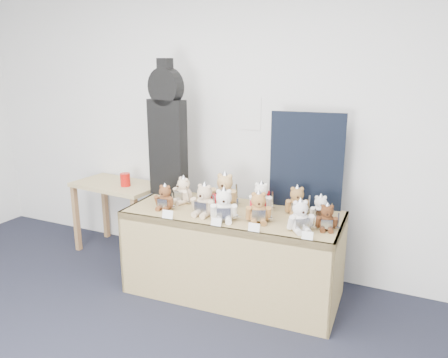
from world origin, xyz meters
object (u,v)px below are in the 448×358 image
at_px(side_table, 118,195).
at_px(display_table, 230,233).
at_px(teddy_front_far_right, 300,217).
at_px(teddy_front_centre, 224,206).
at_px(teddy_back_left, 183,191).
at_px(teddy_back_right, 297,202).
at_px(guitar_case, 167,131).
at_px(teddy_front_end, 327,218).
at_px(red_cup, 125,180).
at_px(teddy_front_right, 258,208).
at_px(teddy_front_left, 204,201).
at_px(teddy_front_far_left, 165,198).
at_px(teddy_back_centre_left, 225,191).
at_px(teddy_back_centre_right, 261,198).
at_px(teddy_back_end, 320,209).

bearing_deg(side_table, display_table, -9.05).
bearing_deg(teddy_front_far_right, display_table, 135.02).
relative_size(teddy_front_centre, teddy_front_far_right, 1.09).
height_order(teddy_back_left, teddy_back_right, same).
relative_size(guitar_case, teddy_front_far_right, 4.61).
height_order(display_table, teddy_front_end, teddy_front_end).
distance_m(red_cup, teddy_front_right, 1.61).
bearing_deg(teddy_front_left, teddy_front_right, 6.09).
bearing_deg(teddy_front_end, teddy_front_centre, 176.25).
xyz_separation_m(display_table, teddy_front_centre, (0.01, -0.15, 0.28)).
bearing_deg(teddy_front_left, teddy_front_far_left, -175.96).
relative_size(teddy_front_centre, teddy_back_left, 1.11).
bearing_deg(red_cup, teddy_front_far_left, -29.59).
bearing_deg(teddy_back_centre_left, side_table, 164.70).
relative_size(display_table, teddy_back_centre_left, 5.58).
xyz_separation_m(side_table, teddy_back_centre_right, (1.63, -0.15, 0.23)).
height_order(guitar_case, teddy_back_end, guitar_case).
xyz_separation_m(teddy_front_right, teddy_back_centre_left, (-0.41, 0.25, 0.02)).
height_order(teddy_front_far_left, teddy_front_end, teddy_front_far_left).
relative_size(side_table, teddy_front_far_right, 3.49).
relative_size(teddy_front_centre, teddy_back_centre_right, 1.07).
relative_size(teddy_front_end, teddy_back_centre_right, 0.82).
distance_m(side_table, teddy_back_left, 0.99).
bearing_deg(display_table, guitar_case, 158.26).
xyz_separation_m(guitar_case, teddy_back_centre_left, (0.60, -0.06, -0.48)).
relative_size(teddy_front_end, teddy_back_end, 0.99).
bearing_deg(teddy_front_right, teddy_front_centre, 175.61).
distance_m(teddy_front_far_left, teddy_front_end, 1.35).
xyz_separation_m(teddy_back_centre_left, teddy_back_centre_right, (0.33, 0.03, -0.02)).
relative_size(display_table, teddy_front_end, 8.15).
bearing_deg(red_cup, teddy_back_left, -14.18).
bearing_deg(teddy_back_centre_right, teddy_back_centre_left, 172.43).
height_order(teddy_front_left, teddy_front_far_right, teddy_front_left).
bearing_deg(side_table, teddy_front_end, -4.14).
height_order(teddy_front_centre, teddy_back_centre_right, teddy_front_centre).
bearing_deg(teddy_back_centre_left, red_cup, 166.02).
xyz_separation_m(teddy_front_far_right, teddy_back_left, (-1.12, 0.22, -0.00)).
bearing_deg(teddy_front_far_right, teddy_back_end, 39.56).
height_order(teddy_front_far_left, teddy_back_right, teddy_back_right).
bearing_deg(red_cup, teddy_back_end, -3.42).
bearing_deg(teddy_back_end, teddy_back_centre_left, 160.24).
distance_m(teddy_back_left, teddy_back_right, 1.00).
xyz_separation_m(side_table, teddy_front_left, (1.25, -0.45, 0.24)).
distance_m(display_table, teddy_front_right, 0.38).
height_order(display_table, teddy_back_end, teddy_back_end).
height_order(teddy_front_right, teddy_back_left, teddy_front_right).
relative_size(display_table, teddy_back_centre_right, 6.69).
distance_m(display_table, teddy_front_end, 0.82).
bearing_deg(side_table, teddy_back_right, 1.57).
height_order(side_table, teddy_front_centre, teddy_front_centre).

